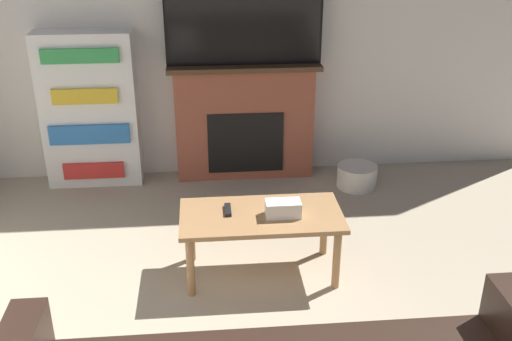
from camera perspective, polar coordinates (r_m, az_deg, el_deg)
name	(u,v)px	position (r m, az deg, el deg)	size (l,w,h in m)	color
wall_back	(239,19)	(5.10, -1.66, 14.22)	(5.67, 0.06, 2.70)	silver
fireplace	(245,121)	(5.18, -1.10, 4.75)	(1.28, 0.28, 1.01)	brown
tv	(244,20)	(4.94, -1.16, 14.11)	(1.28, 0.03, 0.72)	black
coffee_table	(261,222)	(3.82, 0.50, -4.93)	(1.03, 0.52, 0.44)	#A87A4C
tissue_box	(283,209)	(3.75, 2.60, -3.64)	(0.22, 0.12, 0.10)	white
remote_control	(228,210)	(3.82, -2.70, -3.76)	(0.04, 0.15, 0.02)	black
bookshelf	(90,110)	(5.19, -15.54, 5.56)	(0.78, 0.29, 1.31)	white
storage_basket	(357,176)	(5.18, 9.59, -0.53)	(0.34, 0.34, 0.19)	silver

